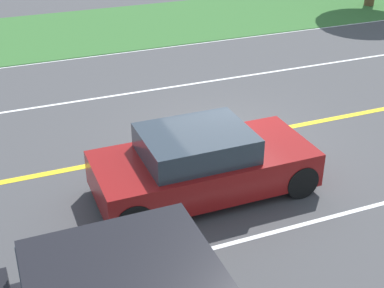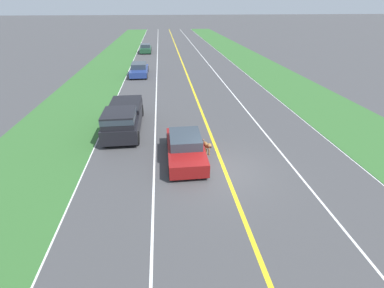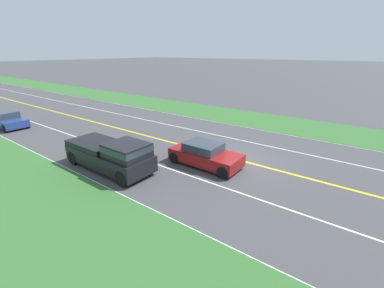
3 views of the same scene
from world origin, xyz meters
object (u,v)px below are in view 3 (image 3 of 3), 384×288
Objects in this scene: car_trailing_near at (7,120)px; ego_car at (205,155)px; dog at (211,150)px; pickup_truck at (112,154)px.

ego_car is at bearing 101.00° from car_trailing_near.
dog is 0.27× the size of car_trailing_near.
car_trailing_near is (4.83, -18.38, 0.11)m from dog.
car_trailing_near is (0.02, -14.86, -0.31)m from pickup_truck.
pickup_truck is at bearing -50.15° from dog.
car_trailing_near is at bearing -79.00° from ego_car.
pickup_truck reaches higher than car_trailing_near.
pickup_truck reaches higher than ego_car.
pickup_truck is 14.86m from car_trailing_near.
ego_car is 0.94× the size of car_trailing_near.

